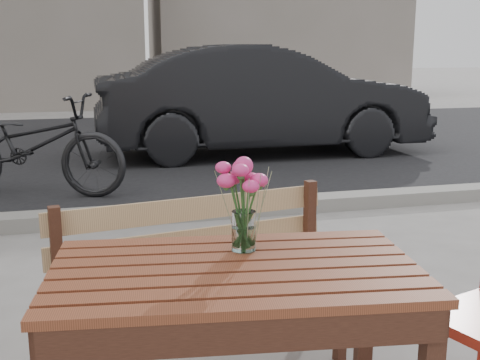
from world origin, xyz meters
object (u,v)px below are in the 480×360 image
at_px(main_vase, 244,193).
at_px(parked_car, 262,100).
at_px(main_table, 235,301).
at_px(bicycle, 31,145).

bearing_deg(main_vase, parked_car, 73.10).
xyz_separation_m(main_table, parked_car, (1.86, 6.06, 0.12)).
bearing_deg(bicycle, main_table, -146.68).
distance_m(main_vase, parked_car, 6.18).
height_order(main_vase, bicycle, main_vase).
xyz_separation_m(main_table, bicycle, (-0.97, 4.28, -0.11)).
bearing_deg(main_vase, bicycle, 104.07).
xyz_separation_m(main_vase, parked_car, (1.80, 5.91, -0.20)).
xyz_separation_m(main_vase, bicycle, (-1.03, 4.13, -0.43)).
distance_m(main_table, parked_car, 6.34).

